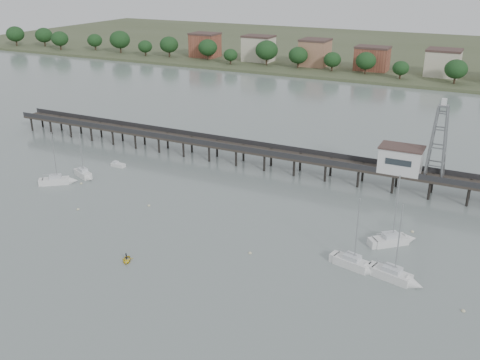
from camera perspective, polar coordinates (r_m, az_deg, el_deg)
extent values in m
plane|color=slate|center=(72.60, -14.29, -14.37)|extent=(500.00, 500.00, 0.00)
cube|color=#2D2823|center=(117.10, 4.56, 2.72)|extent=(150.00, 5.00, 0.50)
cube|color=#333335|center=(114.74, 4.12, 2.74)|extent=(150.00, 0.12, 1.10)
cube|color=#333335|center=(118.96, 5.01, 3.42)|extent=(150.00, 0.12, 1.10)
cylinder|color=black|center=(157.29, -21.33, 5.56)|extent=(0.50, 0.50, 4.40)
cylinder|color=black|center=(159.76, -20.35, 5.93)|extent=(0.50, 0.50, 4.40)
cylinder|color=black|center=(116.10, 4.18, 1.54)|extent=(0.50, 0.50, 4.40)
cylinder|color=black|center=(119.42, 4.88, 2.10)|extent=(0.50, 0.50, 4.40)
cube|color=silver|center=(110.01, 16.76, 2.06)|extent=(8.00, 5.00, 5.00)
cube|color=#4C3833|center=(109.18, 16.91, 3.37)|extent=(8.40, 5.40, 0.30)
cube|color=slate|center=(106.05, 20.90, 7.41)|extent=(1.80, 1.80, 0.30)
cube|color=silver|center=(105.88, 20.96, 7.80)|extent=(0.90, 0.90, 1.20)
cube|color=white|center=(119.07, -16.35, 0.52)|extent=(4.89, 3.34, 1.65)
cone|color=white|center=(116.65, -15.73, 0.14)|extent=(2.42, 2.35, 1.77)
cube|color=silver|center=(118.67, -16.41, 1.05)|extent=(2.41, 2.07, 0.75)
cylinder|color=#A5A8AA|center=(117.11, -16.55, 2.80)|extent=(0.18, 0.18, 8.55)
cylinder|color=#A5A8AA|center=(119.13, -16.61, 1.39)|extent=(2.52, 1.10, 0.12)
cube|color=white|center=(81.35, 15.86, -9.84)|extent=(6.03, 3.47, 1.65)
cone|color=white|center=(80.30, 18.17, -10.58)|extent=(2.81, 2.70, 2.20)
cube|color=silver|center=(80.76, 15.94, -9.12)|extent=(2.86, 2.31, 0.75)
cylinder|color=#A5A8AA|center=(78.26, 16.58, -6.09)|extent=(0.18, 0.18, 10.63)
cylinder|color=#A5A8AA|center=(80.79, 15.37, -8.59)|extent=(3.24, 0.89, 0.12)
cube|color=white|center=(90.65, 15.71, -6.35)|extent=(5.79, 5.45, 1.65)
cone|color=white|center=(92.40, 17.65, -6.01)|extent=(3.27, 3.25, 2.23)
cube|color=silver|center=(90.11, 15.78, -5.69)|extent=(3.09, 3.02, 0.75)
cylinder|color=#A5A8AA|center=(88.16, 16.34, -2.75)|extent=(0.18, 0.18, 10.75)
cylinder|color=#A5A8AA|center=(89.41, 15.29, -5.46)|extent=(2.60, 2.29, 0.12)
cube|color=white|center=(117.03, -19.03, -0.19)|extent=(5.42, 4.84, 1.65)
cone|color=white|center=(116.59, -17.43, -0.07)|extent=(2.99, 2.96, 2.05)
cube|color=silver|center=(116.62, -19.10, 0.35)|extent=(2.86, 2.73, 0.75)
cylinder|color=#A5A8AA|center=(115.05, -19.20, 2.49)|extent=(0.18, 0.18, 9.88)
cylinder|color=#A5A8AA|center=(116.56, -19.56, 0.57)|extent=(2.51, 1.97, 0.12)
cube|color=white|center=(82.95, 11.82, -8.76)|extent=(5.70, 3.25, 1.65)
cone|color=white|center=(81.74, 13.91, -9.46)|extent=(2.65, 2.54, 2.09)
cube|color=silver|center=(82.37, 11.88, -8.06)|extent=(2.70, 2.17, 0.75)
cylinder|color=#A5A8AA|center=(80.02, 12.38, -5.23)|extent=(0.18, 0.18, 10.06)
cylinder|color=#A5A8AA|center=(82.44, 11.36, -7.54)|extent=(3.08, 0.82, 0.12)
cube|color=white|center=(123.40, -12.86, 1.55)|extent=(3.38, 1.58, 0.92)
cube|color=silver|center=(123.70, -13.13, 1.85)|extent=(1.17, 1.17, 0.55)
imported|color=yellow|center=(84.68, -11.99, -8.46)|extent=(1.76, 1.33, 2.44)
imported|color=black|center=(84.68, -11.99, -8.46)|extent=(0.63, 1.22, 0.28)
ellipsoid|color=beige|center=(95.85, 17.91, -5.26)|extent=(0.56, 0.56, 0.39)
ellipsoid|color=beige|center=(84.89, 1.08, -7.79)|extent=(0.56, 0.56, 0.39)
ellipsoid|color=beige|center=(77.83, 22.72, -12.75)|extent=(0.56, 0.56, 0.39)
ellipsoid|color=beige|center=(115.69, -16.58, -0.35)|extent=(0.56, 0.56, 0.39)
ellipsoid|color=beige|center=(102.24, -9.69, -2.70)|extent=(0.56, 0.56, 0.39)
ellipsoid|color=beige|center=(103.74, -16.89, -3.01)|extent=(0.56, 0.56, 0.39)
cube|color=#475133|center=(293.71, 18.62, 12.69)|extent=(500.00, 170.00, 1.40)
cube|color=brown|center=(263.47, -3.74, 13.95)|extent=(13.00, 10.50, 9.00)
cube|color=brown|center=(250.77, 1.97, 13.58)|extent=(13.00, 10.50, 9.00)
cube|color=brown|center=(240.99, 7.98, 13.04)|extent=(13.00, 10.50, 9.00)
cube|color=brown|center=(234.34, 13.90, 12.38)|extent=(13.00, 10.50, 9.00)
cube|color=brown|center=(229.93, 20.81, 11.43)|extent=(13.00, 10.50, 9.00)
ellipsoid|color=#163618|center=(269.92, -10.75, 13.88)|extent=(8.00, 8.00, 6.80)
ellipsoid|color=#163618|center=(220.69, 15.74, 11.72)|extent=(8.00, 8.00, 6.80)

